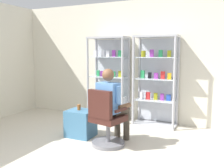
{
  "coord_description": "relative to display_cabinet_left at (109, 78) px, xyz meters",
  "views": [
    {
      "loc": [
        1.87,
        -2.35,
        1.55
      ],
      "look_at": [
        0.07,
        1.56,
        1.0
      ],
      "focal_mm": 39.61,
      "sensor_mm": 36.0,
      "label": 1
    }
  ],
  "objects": [
    {
      "name": "seated_shopkeeper",
      "position": [
        0.71,
        -1.4,
        -0.26
      ],
      "size": [
        0.55,
        0.61,
        1.29
      ],
      "color": "#3F382D",
      "rests_on": "ground"
    },
    {
      "name": "display_cabinet_right",
      "position": [
        1.1,
        -0.0,
        -0.0
      ],
      "size": [
        0.9,
        0.45,
        1.9
      ],
      "color": "#B7B7BC",
      "rests_on": "ground"
    },
    {
      "name": "display_cabinet_left",
      "position": [
        0.0,
        0.0,
        0.0
      ],
      "size": [
        0.9,
        0.45,
        1.9
      ],
      "color": "#B7B7BC",
      "rests_on": "ground"
    },
    {
      "name": "tea_glass",
      "position": [
        -0.01,
        -1.3,
        -0.42
      ],
      "size": [
        0.06,
        0.06,
        0.1
      ],
      "primitive_type": "cylinder",
      "color": "brown",
      "rests_on": "storage_crate"
    },
    {
      "name": "office_chair",
      "position": [
        0.67,
        -1.56,
        -0.57
      ],
      "size": [
        0.61,
        0.58,
        0.96
      ],
      "color": "slate",
      "rests_on": "ground"
    },
    {
      "name": "storage_crate",
      "position": [
        0.03,
        -1.32,
        -0.72
      ],
      "size": [
        0.49,
        0.41,
        0.49
      ],
      "primitive_type": "cube",
      "color": "teal",
      "rests_on": "ground"
    },
    {
      "name": "back_wall",
      "position": [
        0.55,
        0.24,
        0.38
      ],
      "size": [
        6.0,
        0.1,
        2.7
      ],
      "primitive_type": "cube",
      "color": "silver",
      "rests_on": "ground"
    }
  ]
}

